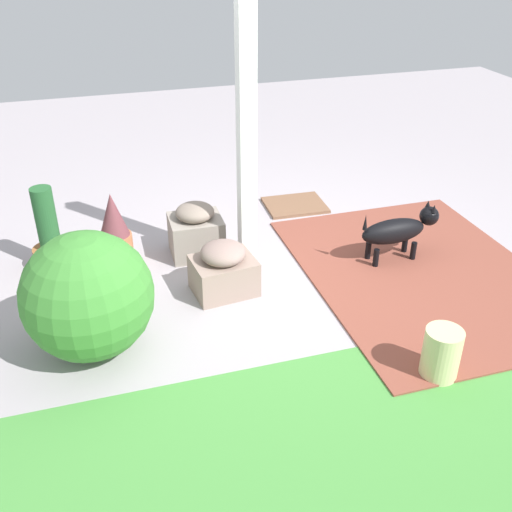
{
  "coord_description": "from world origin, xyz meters",
  "views": [
    {
      "loc": [
        1.4,
        3.83,
        2.54
      ],
      "look_at": [
        0.26,
        0.05,
        0.25
      ],
      "focal_mm": 41.87,
      "sensor_mm": 36.0,
      "label": 1
    }
  ],
  "objects_px": {
    "round_shrub": "(88,296)",
    "ceramic_urn": "(441,354)",
    "porch_pillar": "(247,141)",
    "doormat": "(295,205)",
    "stone_planter_near": "(224,269)",
    "terracotta_pot_tall": "(50,239)",
    "dog": "(399,230)",
    "stone_planter_nearest": "(196,231)",
    "terracotta_pot_spiky": "(115,231)"
  },
  "relations": [
    {
      "from": "porch_pillar",
      "to": "ceramic_urn",
      "type": "bearing_deg",
      "value": 114.91
    },
    {
      "from": "ceramic_urn",
      "to": "stone_planter_nearest",
      "type": "bearing_deg",
      "value": -60.01
    },
    {
      "from": "round_shrub",
      "to": "doormat",
      "type": "distance_m",
      "value": 2.69
    },
    {
      "from": "round_shrub",
      "to": "doormat",
      "type": "height_order",
      "value": "round_shrub"
    },
    {
      "from": "terracotta_pot_tall",
      "to": "doormat",
      "type": "xyz_separation_m",
      "value": [
        -2.29,
        -0.51,
        -0.24
      ]
    },
    {
      "from": "stone_planter_nearest",
      "to": "ceramic_urn",
      "type": "distance_m",
      "value": 2.26
    },
    {
      "from": "stone_planter_near",
      "to": "terracotta_pot_spiky",
      "type": "bearing_deg",
      "value": -42.99
    },
    {
      "from": "terracotta_pot_spiky",
      "to": "doormat",
      "type": "relative_size",
      "value": 1.07
    },
    {
      "from": "porch_pillar",
      "to": "terracotta_pot_tall",
      "type": "distance_m",
      "value": 1.78
    },
    {
      "from": "dog",
      "to": "stone_planter_near",
      "type": "bearing_deg",
      "value": 2.22
    },
    {
      "from": "stone_planter_nearest",
      "to": "terracotta_pot_tall",
      "type": "relative_size",
      "value": 0.66
    },
    {
      "from": "terracotta_pot_spiky",
      "to": "ceramic_urn",
      "type": "xyz_separation_m",
      "value": [
        -1.79,
        2.01,
        -0.12
      ]
    },
    {
      "from": "stone_planter_nearest",
      "to": "terracotta_pot_tall",
      "type": "bearing_deg",
      "value": -6.23
    },
    {
      "from": "porch_pillar",
      "to": "doormat",
      "type": "distance_m",
      "value": 1.6
    },
    {
      "from": "stone_planter_nearest",
      "to": "dog",
      "type": "bearing_deg",
      "value": 159.72
    },
    {
      "from": "porch_pillar",
      "to": "doormat",
      "type": "xyz_separation_m",
      "value": [
        -0.76,
        -0.94,
        -1.05
      ]
    },
    {
      "from": "dog",
      "to": "terracotta_pot_spiky",
      "type": "bearing_deg",
      "value": -15.75
    },
    {
      "from": "terracotta_pot_spiky",
      "to": "doormat",
      "type": "bearing_deg",
      "value": -161.69
    },
    {
      "from": "terracotta_pot_tall",
      "to": "doormat",
      "type": "bearing_deg",
      "value": -167.45
    },
    {
      "from": "terracotta_pot_spiky",
      "to": "porch_pillar",
      "type": "bearing_deg",
      "value": 160.99
    },
    {
      "from": "round_shrub",
      "to": "ceramic_urn",
      "type": "relative_size",
      "value": 2.47
    },
    {
      "from": "terracotta_pot_spiky",
      "to": "ceramic_urn",
      "type": "height_order",
      "value": "terracotta_pot_spiky"
    },
    {
      "from": "terracotta_pot_spiky",
      "to": "dog",
      "type": "height_order",
      "value": "terracotta_pot_spiky"
    },
    {
      "from": "stone_planter_nearest",
      "to": "ceramic_urn",
      "type": "height_order",
      "value": "stone_planter_nearest"
    },
    {
      "from": "stone_planter_near",
      "to": "round_shrub",
      "type": "height_order",
      "value": "round_shrub"
    },
    {
      "from": "stone_planter_near",
      "to": "dog",
      "type": "height_order",
      "value": "dog"
    },
    {
      "from": "terracotta_pot_tall",
      "to": "doormat",
      "type": "height_order",
      "value": "terracotta_pot_tall"
    },
    {
      "from": "stone_planter_near",
      "to": "terracotta_pot_tall",
      "type": "bearing_deg",
      "value": -31.58
    },
    {
      "from": "round_shrub",
      "to": "dog",
      "type": "relative_size",
      "value": 1.21
    },
    {
      "from": "round_shrub",
      "to": "terracotta_pot_tall",
      "type": "height_order",
      "value": "round_shrub"
    },
    {
      "from": "porch_pillar",
      "to": "doormat",
      "type": "height_order",
      "value": "porch_pillar"
    },
    {
      "from": "stone_planter_near",
      "to": "round_shrub",
      "type": "bearing_deg",
      "value": 23.43
    },
    {
      "from": "terracotta_pot_tall",
      "to": "terracotta_pot_spiky",
      "type": "distance_m",
      "value": 0.52
    },
    {
      "from": "porch_pillar",
      "to": "terracotta_pot_tall",
      "type": "height_order",
      "value": "porch_pillar"
    },
    {
      "from": "porch_pillar",
      "to": "stone_planter_nearest",
      "type": "relative_size",
      "value": 4.58
    },
    {
      "from": "stone_planter_near",
      "to": "doormat",
      "type": "relative_size",
      "value": 0.86
    },
    {
      "from": "porch_pillar",
      "to": "terracotta_pot_tall",
      "type": "bearing_deg",
      "value": -15.73
    },
    {
      "from": "terracotta_pot_tall",
      "to": "ceramic_urn",
      "type": "distance_m",
      "value": 3.11
    },
    {
      "from": "porch_pillar",
      "to": "doormat",
      "type": "relative_size",
      "value": 3.66
    },
    {
      "from": "stone_planter_near",
      "to": "terracotta_pot_spiky",
      "type": "distance_m",
      "value": 1.01
    },
    {
      "from": "porch_pillar",
      "to": "stone_planter_near",
      "type": "bearing_deg",
      "value": 49.78
    },
    {
      "from": "stone_planter_nearest",
      "to": "dog",
      "type": "distance_m",
      "value": 1.68
    },
    {
      "from": "dog",
      "to": "round_shrub",
      "type": "bearing_deg",
      "value": 11.1
    },
    {
      "from": "dog",
      "to": "terracotta_pot_tall",
      "type": "bearing_deg",
      "value": -14.49
    },
    {
      "from": "stone_planter_near",
      "to": "porch_pillar",
      "type": "bearing_deg",
      "value": -130.22
    },
    {
      "from": "stone_planter_nearest",
      "to": "dog",
      "type": "xyz_separation_m",
      "value": [
        -1.57,
        0.58,
        0.06
      ]
    },
    {
      "from": "porch_pillar",
      "to": "round_shrub",
      "type": "bearing_deg",
      "value": 30.97
    },
    {
      "from": "round_shrub",
      "to": "terracotta_pot_spiky",
      "type": "xyz_separation_m",
      "value": [
        -0.25,
        -1.12,
        -0.13
      ]
    },
    {
      "from": "stone_planter_near",
      "to": "doormat",
      "type": "xyz_separation_m",
      "value": [
        -1.05,
        -1.28,
        -0.18
      ]
    },
    {
      "from": "stone_planter_near",
      "to": "round_shrub",
      "type": "distance_m",
      "value": 1.1
    }
  ]
}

